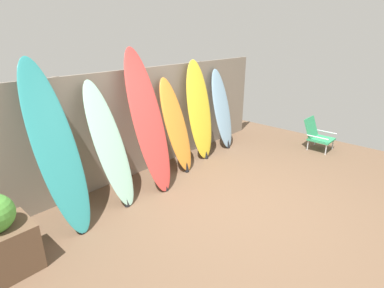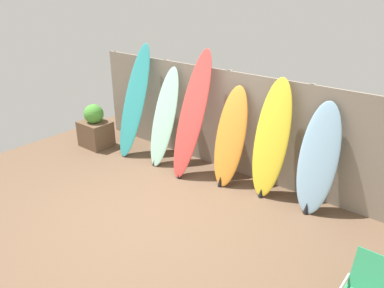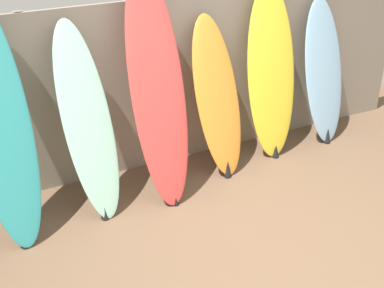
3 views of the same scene
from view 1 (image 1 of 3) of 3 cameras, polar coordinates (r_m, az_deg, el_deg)
ground at (r=4.41m, az=9.12°, el=-11.91°), size 7.68×7.68×0.00m
fence_back at (r=5.28m, az=-8.73°, el=4.44°), size 6.08×0.11×1.80m
surfboard_teal_0 at (r=3.94m, az=-24.50°, el=-0.79°), size 0.55×0.88×2.10m
surfboard_seafoam_1 at (r=4.34m, az=-15.43°, el=-0.22°), size 0.53×0.77×1.75m
surfboard_red_2 at (r=4.63m, az=-8.36°, el=4.31°), size 0.58×0.87×2.16m
surfboard_orange_3 at (r=5.25m, az=-3.06°, el=3.48°), size 0.58×0.67×1.64m
surfboard_yellow_4 at (r=5.75m, az=1.43°, el=6.32°), size 0.60×0.50×1.88m
surfboard_skyblue_5 at (r=6.36m, az=5.74°, el=6.51°), size 0.60×0.53×1.65m
beach_chair at (r=6.84m, az=22.65°, el=1.77°), size 0.50×0.55×0.65m
planter_box at (r=3.70m, az=-32.73°, el=-15.22°), size 0.61×0.51×0.90m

